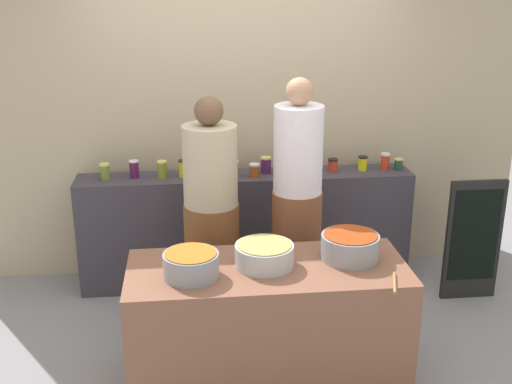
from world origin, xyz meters
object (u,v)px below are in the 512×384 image
object	(u,v)px
preserve_jar_7	(266,165)
cook_with_tongs	(212,225)
preserve_jar_9	(296,166)
chalkboard_sign	(473,240)
preserve_jar_1	(134,169)
preserve_jar_11	(363,163)
preserve_jar_12	(385,161)
wooden_spoon	(395,283)
preserve_jar_2	(162,170)
preserve_jar_4	(214,167)
preserve_jar_0	(105,172)
preserve_jar_3	(183,168)
preserve_jar_6	(254,170)
preserve_jar_13	(399,164)
cooking_pot_left	(191,265)
preserve_jar_8	(281,169)
cook_in_cap	(297,215)
preserve_jar_10	(333,165)
cooking_pot_right	(350,247)
preserve_jar_5	(233,169)
cooking_pot_center	(264,255)

from	to	relation	value
preserve_jar_7	cook_with_tongs	world-z (taller)	cook_with_tongs
preserve_jar_9	chalkboard_sign	size ratio (longest dim) A/B	0.12
chalkboard_sign	preserve_jar_1	bearing A→B (deg)	168.93
preserve_jar_11	preserve_jar_12	size ratio (longest dim) A/B	0.85
preserve_jar_11	preserve_jar_12	distance (m)	0.19
wooden_spoon	cook_with_tongs	size ratio (longest dim) A/B	0.15
preserve_jar_2	chalkboard_sign	size ratio (longest dim) A/B	0.14
preserve_jar_2	preserve_jar_4	xyz separation A→B (m)	(0.41, 0.04, -0.00)
preserve_jar_0	preserve_jar_3	size ratio (longest dim) A/B	0.96
preserve_jar_0	preserve_jar_3	xyz separation A→B (m)	(0.61, 0.01, 0.00)
preserve_jar_6	preserve_jar_9	size ratio (longest dim) A/B	0.93
preserve_jar_13	cooking_pot_left	bearing A→B (deg)	-139.53
preserve_jar_8	cook_in_cap	bearing A→B (deg)	-87.40
preserve_jar_4	preserve_jar_12	distance (m)	1.40
preserve_jar_11	preserve_jar_13	size ratio (longest dim) A/B	1.22
preserve_jar_12	cooking_pot_left	world-z (taller)	preserve_jar_12
cook_in_cap	cook_with_tongs	bearing A→B (deg)	177.10
preserve_jar_4	cooking_pot_left	world-z (taller)	preserve_jar_4
preserve_jar_10	chalkboard_sign	size ratio (longest dim) A/B	0.11
preserve_jar_9	preserve_jar_11	distance (m)	0.55
preserve_jar_6	preserve_jar_4	bearing A→B (deg)	165.21
preserve_jar_4	preserve_jar_3	bearing A→B (deg)	-176.35
preserve_jar_4	preserve_jar_8	world-z (taller)	preserve_jar_4
preserve_jar_1	preserve_jar_13	xyz separation A→B (m)	(2.14, -0.03, -0.02)
preserve_jar_7	wooden_spoon	bearing A→B (deg)	-73.25
preserve_jar_9	cooking_pot_right	distance (m)	1.35
preserve_jar_5	wooden_spoon	distance (m)	1.83
cooking_pot_left	wooden_spoon	size ratio (longest dim) A/B	1.30
preserve_jar_1	cooking_pot_right	distance (m)	1.95
preserve_jar_2	wooden_spoon	xyz separation A→B (m)	(1.35, -1.68, -0.21)
preserve_jar_10	cook_in_cap	world-z (taller)	cook_in_cap
preserve_jar_0	preserve_jar_12	xyz separation A→B (m)	(2.26, 0.03, 0.00)
preserve_jar_13	wooden_spoon	world-z (taller)	preserve_jar_13
preserve_jar_11	preserve_jar_13	distance (m)	0.30
preserve_jar_7	cooking_pot_left	xyz separation A→B (m)	(-0.63, -1.51, -0.14)
preserve_jar_0	cook_in_cap	size ratio (longest dim) A/B	0.07
preserve_jar_2	preserve_jar_13	xyz separation A→B (m)	(1.92, 0.01, -0.02)
preserve_jar_8	cooking_pot_right	size ratio (longest dim) A/B	0.33
preserve_jar_7	preserve_jar_10	size ratio (longest dim) A/B	1.26
cooking_pot_left	cook_in_cap	xyz separation A→B (m)	(0.77, 0.82, -0.04)
preserve_jar_4	preserve_jar_9	world-z (taller)	preserve_jar_4
preserve_jar_9	wooden_spoon	size ratio (longest dim) A/B	0.45
preserve_jar_5	preserve_jar_11	distance (m)	1.08
preserve_jar_5	preserve_jar_7	bearing A→B (deg)	20.75
preserve_jar_13	preserve_jar_3	bearing A→B (deg)	179.61
preserve_jar_3	cooking_pot_center	distance (m)	1.47
preserve_jar_7	preserve_jar_9	xyz separation A→B (m)	(0.24, -0.03, -0.01)
cook_with_tongs	cook_in_cap	xyz separation A→B (m)	(0.61, -0.03, 0.06)
cooking_pot_right	cook_with_tongs	size ratio (longest dim) A/B	0.21
preserve_jar_2	preserve_jar_6	bearing A→B (deg)	-3.44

